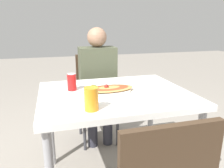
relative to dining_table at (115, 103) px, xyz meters
The scene contains 6 objects.
dining_table is the anchor object (origin of this frame).
chair_far_seated 0.77m from the dining_table, 89.27° to the left, with size 0.40×0.40×0.91m.
person_seated 0.64m from the dining_table, 89.14° to the left, with size 0.36×0.23×1.20m.
pizza_main 0.11m from the dining_table, 152.16° to the left, with size 0.37×0.31×0.06m.
soda_can 0.35m from the dining_table, 156.08° to the left, with size 0.07×0.07×0.12m.
drink_glass 0.39m from the dining_table, 127.41° to the right, with size 0.08×0.08×0.13m.
Camera 1 is at (-0.42, -1.44, 1.24)m, focal length 35.00 mm.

